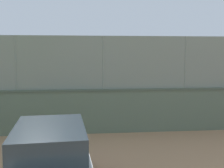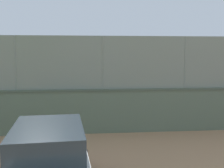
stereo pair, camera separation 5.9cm
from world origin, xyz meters
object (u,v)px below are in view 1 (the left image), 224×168
object	(u,v)px
player_near_wall_returning	(160,87)
player_crossing_court	(133,94)
parked_car_white	(50,164)
sports_ball	(141,103)
player_foreground_swinging	(51,89)

from	to	relation	value
player_near_wall_returning	player_crossing_court	bearing A→B (deg)	47.21
player_crossing_court	parked_car_white	distance (m)	10.21
sports_ball	parked_car_white	xyz separation A→B (m)	(4.09, 11.11, 0.72)
player_foreground_swinging	sports_ball	size ratio (longest dim) A/B	7.45
player_near_wall_returning	player_crossing_court	xyz separation A→B (m)	(2.08, 2.25, -0.08)
player_crossing_court	parked_car_white	bearing A→B (deg)	70.89
sports_ball	parked_car_white	size ratio (longest dim) A/B	0.05
sports_ball	player_near_wall_returning	bearing A→B (deg)	-149.44
player_foreground_swinging	parked_car_white	world-z (taller)	parked_car_white
player_near_wall_returning	sports_ball	bearing A→B (deg)	30.56
player_foreground_swinging	sports_ball	bearing A→B (deg)	166.37
player_near_wall_returning	parked_car_white	world-z (taller)	player_near_wall_returning
sports_ball	player_foreground_swinging	bearing A→B (deg)	-13.63
player_crossing_court	sports_ball	size ratio (longest dim) A/B	7.61
player_near_wall_returning	player_crossing_court	distance (m)	3.07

